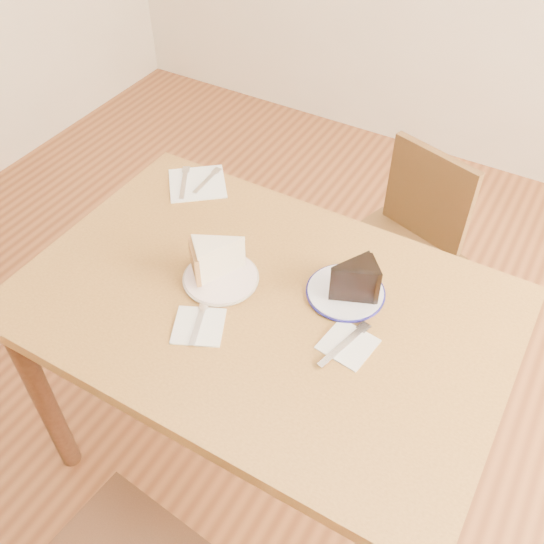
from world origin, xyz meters
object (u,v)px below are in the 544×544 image
at_px(plate_navy, 345,292).
at_px(chocolate_cake, 350,282).
at_px(plate_cream, 221,278).
at_px(chair_far, 399,249).
at_px(table, 262,327).
at_px(carrot_cake, 221,257).

height_order(plate_navy, chocolate_cake, chocolate_cake).
xyz_separation_m(plate_cream, plate_navy, (0.29, 0.11, 0.00)).
distance_m(chair_far, plate_navy, 0.66).
height_order(table, chocolate_cake, chocolate_cake).
relative_size(table, chocolate_cake, 11.53).
height_order(carrot_cake, chocolate_cake, chocolate_cake).
relative_size(chair_far, plate_navy, 4.09).
height_order(plate_cream, chocolate_cake, chocolate_cake).
bearing_deg(chair_far, table, 96.51).
bearing_deg(plate_cream, table, -4.83).
bearing_deg(table, plate_navy, 36.88).
distance_m(table, carrot_cake, 0.21).
relative_size(chair_far, chocolate_cake, 7.40).
relative_size(carrot_cake, chocolate_cake, 1.21).
xyz_separation_m(chair_far, plate_navy, (0.04, -0.57, 0.33)).
distance_m(plate_cream, chocolate_cake, 0.33).
distance_m(table, chair_far, 0.74).
bearing_deg(carrot_cake, chair_far, 112.00).
bearing_deg(chair_far, plate_cream, 86.53).
bearing_deg(plate_navy, plate_cream, -158.70).
bearing_deg(chair_far, carrot_cake, 85.03).
bearing_deg(chocolate_cake, plate_cream, 66.11).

